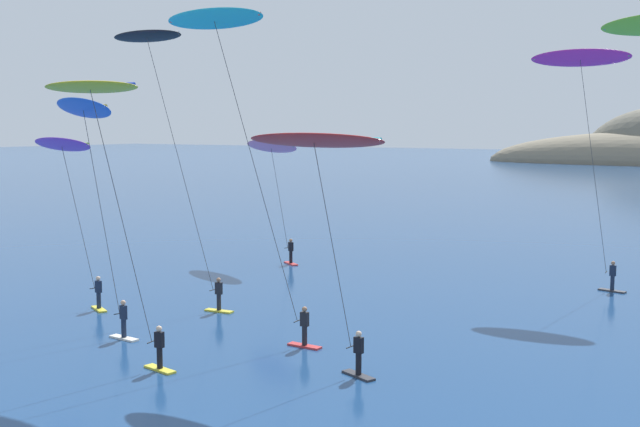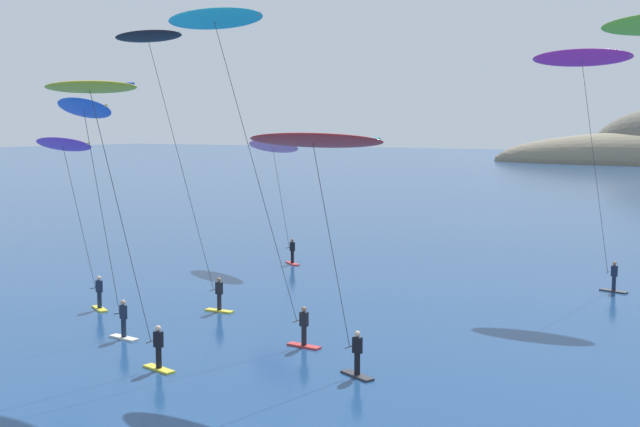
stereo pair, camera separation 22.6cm
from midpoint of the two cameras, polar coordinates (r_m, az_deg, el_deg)
The scene contains 8 objects.
kitesurfer_cyan at distance 34.98m, azimuth -7.13°, elevation 11.61°, with size 7.73×1.28×14.15m.
kitesurfer_yellow at distance 31.69m, azimuth -15.79°, elevation 6.91°, with size 6.00×1.83×10.90m.
kitesurfer_blue at distance 37.61m, azimuth -16.46°, elevation 6.10°, with size 6.38×2.79×10.49m.
kitesurfer_magenta at distance 47.13m, azimuth 18.05°, elevation 9.34°, with size 5.66×1.57×13.42m.
kitesurfer_red at distance 29.80m, azimuth -0.44°, elevation 4.17°, with size 6.39×2.01×8.99m.
kitesurfer_purple at distance 43.31m, azimuth -17.84°, elevation 3.83°, with size 6.39×2.12×8.66m.
kitesurfer_black at distance 41.97m, azimuth -11.84°, elevation 10.32°, with size 7.45×1.15×14.00m.
kitesurfer_pink at distance 54.49m, azimuth -3.52°, elevation 4.25°, with size 5.75×3.11×8.33m.
Camera 1 is at (10.56, -10.96, 9.13)m, focal length 45.00 mm.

